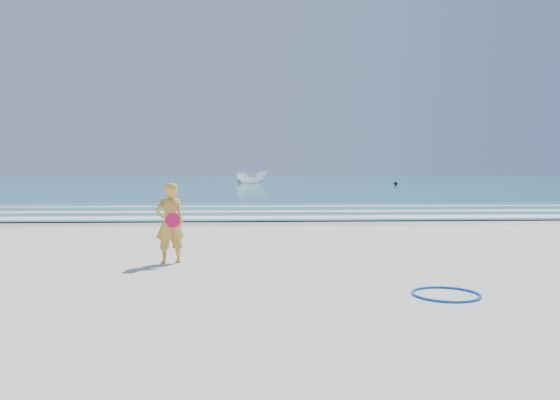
{
  "coord_description": "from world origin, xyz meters",
  "views": [
    {
      "loc": [
        0.05,
        -9.0,
        1.68
      ],
      "look_at": [
        0.72,
        4.0,
        1.0
      ],
      "focal_mm": 35.0,
      "sensor_mm": 36.0,
      "label": 1
    }
  ],
  "objects": [
    {
      "name": "buoy",
      "position": [
        17.11,
        54.87,
        0.26
      ],
      "size": [
        0.44,
        0.44,
        0.44
      ],
      "primitive_type": "sphere",
      "color": "black",
      "rests_on": "ocean"
    },
    {
      "name": "woman",
      "position": [
        -1.46,
        1.05,
        0.74
      ],
      "size": [
        0.64,
        0.55,
        1.48
      ],
      "color": "gold",
      "rests_on": "ground"
    },
    {
      "name": "shallow",
      "position": [
        0.0,
        14.0,
        0.04
      ],
      "size": [
        400.0,
        10.0,
        0.01
      ],
      "primitive_type": "cube",
      "color": "#59B7AD",
      "rests_on": "ocean"
    },
    {
      "name": "foam_near",
      "position": [
        0.0,
        10.3,
        0.05
      ],
      "size": [
        400.0,
        1.4,
        0.01
      ],
      "primitive_type": "cube",
      "color": "white",
      "rests_on": "shallow"
    },
    {
      "name": "foam_far",
      "position": [
        0.0,
        16.5,
        0.05
      ],
      "size": [
        400.0,
        0.6,
        0.01
      ],
      "primitive_type": "cube",
      "color": "white",
      "rests_on": "shallow"
    },
    {
      "name": "ocean",
      "position": [
        0.0,
        105.0,
        0.02
      ],
      "size": [
        400.0,
        190.0,
        0.04
      ],
      "primitive_type": "cube",
      "color": "#19727F",
      "rests_on": "ground"
    },
    {
      "name": "boat",
      "position": [
        0.08,
        64.02,
        0.93
      ],
      "size": [
        4.91,
        3.4,
        1.78
      ],
      "primitive_type": "imported",
      "rotation": [
        0.0,
        0.0,
        1.97
      ],
      "color": "white",
      "rests_on": "ocean"
    },
    {
      "name": "foam_mid",
      "position": [
        0.0,
        13.2,
        0.05
      ],
      "size": [
        400.0,
        0.9,
        0.01
      ],
      "primitive_type": "cube",
      "color": "white",
      "rests_on": "shallow"
    },
    {
      "name": "hoop",
      "position": [
        2.68,
        -1.8,
        0.02
      ],
      "size": [
        1.17,
        1.17,
        0.03
      ],
      "primitive_type": "torus",
      "rotation": [
        0.0,
        0.0,
        -0.33
      ],
      "color": "blue",
      "rests_on": "ground"
    },
    {
      "name": "wet_sand",
      "position": [
        0.0,
        9.0,
        0.0
      ],
      "size": [
        400.0,
        2.4,
        0.0
      ],
      "primitive_type": "cube",
      "color": "#B2A893",
      "rests_on": "ground"
    },
    {
      "name": "ground",
      "position": [
        0.0,
        0.0,
        0.0
      ],
      "size": [
        400.0,
        400.0,
        0.0
      ],
      "primitive_type": "plane",
      "color": "silver",
      "rests_on": "ground"
    }
  ]
}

